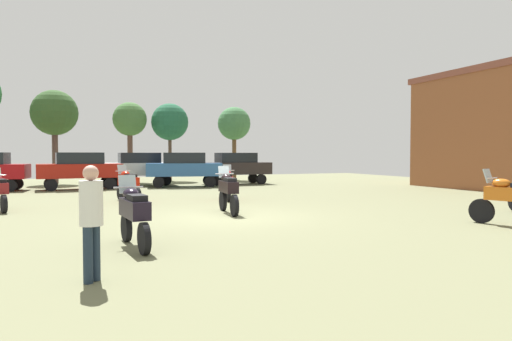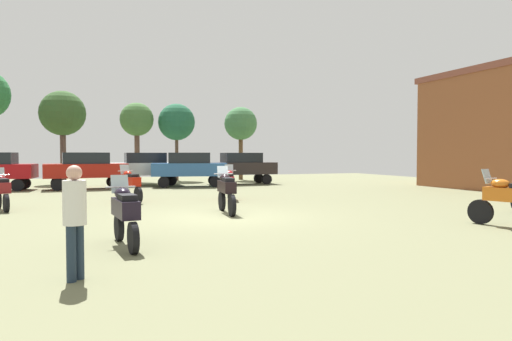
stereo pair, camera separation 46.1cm
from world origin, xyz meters
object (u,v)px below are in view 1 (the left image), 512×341
object	(u,v)px
motorcycle_6	(228,183)
motorcycle_5	(134,213)
tree_2	(234,124)
tree_3	(54,114)
car_4	(80,168)
person_1	(91,214)
tree_6	(170,122)
motorcycle_3	(228,190)
car_5	(184,167)
tree_1	(130,120)
car_1	(236,166)
motorcycle_2	(128,184)
car_2	(139,166)

from	to	relation	value
motorcycle_6	motorcycle_5	bearing A→B (deg)	-104.60
tree_2	tree_3	distance (m)	12.32
car_4	tree_2	size ratio (longest dim) A/B	0.81
motorcycle_6	person_1	world-z (taller)	person_1
tree_6	motorcycle_3	bearing A→B (deg)	-96.50
motorcycle_6	tree_3	size ratio (longest dim) A/B	0.34
car_4	car_5	distance (m)	5.70
tree_1	tree_6	world-z (taller)	tree_6
car_1	tree_3	xyz separation A→B (m)	(-10.63, 5.26, 3.39)
motorcycle_3	tree_3	size ratio (longest dim) A/B	0.36
car_1	tree_1	xyz separation A→B (m)	(-5.85, 5.43, 3.10)
motorcycle_2	tree_6	distance (m)	15.34
car_4	tree_6	world-z (taller)	tree_6
tree_3	motorcycle_6	bearing A→B (deg)	-64.76
motorcycle_6	person_1	bearing A→B (deg)	-102.83
motorcycle_3	tree_2	world-z (taller)	tree_2
car_1	car_4	size ratio (longest dim) A/B	0.98
motorcycle_6	tree_6	size ratio (longest dim) A/B	0.37
tree_2	car_2	bearing A→B (deg)	-153.44
tree_1	car_2	bearing A→B (deg)	-90.01
car_2	car_4	bearing A→B (deg)	118.27
tree_6	motorcycle_2	bearing A→B (deg)	-108.29
car_4	person_1	distance (m)	19.22
tree_1	tree_6	size ratio (longest dim) A/B	0.99
motorcycle_2	motorcycle_5	size ratio (longest dim) A/B	1.04
motorcycle_6	tree_3	bearing A→B (deg)	131.16
motorcycle_2	car_5	distance (m)	8.66
car_4	car_5	world-z (taller)	same
car_1	car_2	distance (m)	5.96
tree_1	tree_3	bearing A→B (deg)	-177.96
tree_6	person_1	bearing A→B (deg)	-104.50
tree_6	car_1	bearing A→B (deg)	-61.54
motorcycle_6	car_1	xyz separation A→B (m)	(3.78, 9.28, 0.45)
motorcycle_6	person_1	distance (m)	12.18
car_5	person_1	world-z (taller)	car_5
car_4	person_1	xyz separation A→B (m)	(-0.34, -19.22, -0.16)
tree_3	tree_6	xyz separation A→B (m)	(7.61, 0.32, -0.33)
car_2	motorcycle_5	bearing A→B (deg)	171.19
tree_1	tree_2	world-z (taller)	tree_1
car_4	motorcycle_3	bearing A→B (deg)	-165.41
car_1	tree_3	distance (m)	12.34
car_1	tree_6	size ratio (longest dim) A/B	0.77
car_1	tree_2	xyz separation A→B (m)	(1.67, 4.89, 2.99)
motorcycle_5	car_1	distance (m)	19.68
motorcycle_5	car_2	xyz separation A→B (m)	(2.85, 18.77, 0.46)
motorcycle_2	motorcycle_6	world-z (taller)	motorcycle_2
motorcycle_2	person_1	xyz separation A→B (m)	(-1.92, -11.35, 0.28)
car_5	tree_3	size ratio (longest dim) A/B	0.75
car_2	car_5	world-z (taller)	same
motorcycle_3	person_1	bearing A→B (deg)	-119.02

